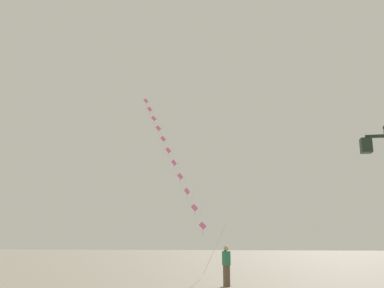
% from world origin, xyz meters
% --- Properties ---
extents(ground_plane, '(160.00, 160.00, 0.00)m').
position_xyz_m(ground_plane, '(0.00, 20.00, 0.00)').
color(ground_plane, gray).
extents(kite_train, '(7.69, 11.38, 13.35)m').
position_xyz_m(kite_train, '(-5.89, 24.46, 7.23)').
color(kite_train, brown).
rests_on(kite_train, ground_plane).
extents(kite_flyer, '(0.44, 0.61, 1.71)m').
position_xyz_m(kite_flyer, '(-1.68, 16.77, 0.90)').
color(kite_flyer, brown).
rests_on(kite_flyer, ground_plane).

